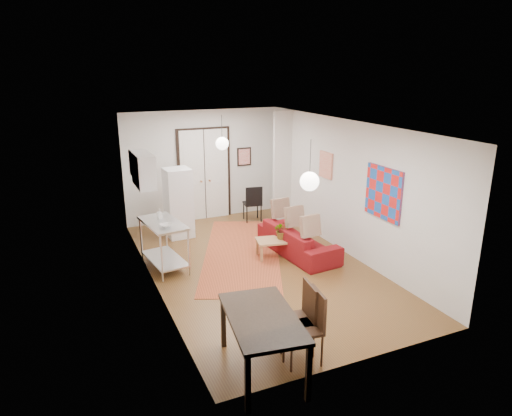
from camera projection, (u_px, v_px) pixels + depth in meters
name	position (u px, v px, depth m)	size (l,w,h in m)	color
floor	(257.00, 266.00, 9.43)	(7.00, 7.00, 0.00)	brown
ceiling	(257.00, 125.00, 8.58)	(4.20, 7.00, 0.02)	white
wall_back	(204.00, 165.00, 12.07)	(4.20, 0.02, 2.90)	silver
wall_front	(365.00, 266.00, 5.94)	(4.20, 0.02, 2.90)	silver
wall_left	(150.00, 212.00, 8.20)	(0.02, 7.00, 2.90)	silver
wall_right	(346.00, 188.00, 9.81)	(0.02, 7.00, 2.90)	silver
double_doors	(205.00, 175.00, 12.10)	(1.44, 0.06, 2.50)	white
stub_partition	(282.00, 166.00, 11.95)	(0.50, 0.10, 2.90)	silver
wall_cabinet	(143.00, 170.00, 9.45)	(0.35, 1.00, 0.70)	white
painting_popart	(383.00, 193.00, 8.65)	(0.05, 1.00, 1.00)	red
painting_abstract	(326.00, 165.00, 10.40)	(0.05, 0.50, 0.60)	beige
poster_back	(244.00, 157.00, 12.44)	(0.40, 0.03, 0.50)	red
print_left	(132.00, 164.00, 9.81)	(0.03, 0.44, 0.54)	#9A6640
pendant_back	(222.00, 143.00, 10.52)	(0.30, 0.30, 0.80)	silver
pendant_front	(310.00, 181.00, 7.02)	(0.30, 0.30, 0.80)	silver
kilim_rug	(242.00, 253.00, 10.10)	(1.59, 4.25, 0.01)	#B5502D
sofa	(298.00, 240.00, 9.99)	(2.15, 0.84, 0.63)	maroon
coffee_table	(278.00, 242.00, 9.79)	(0.99, 0.68, 0.40)	tan
potted_plant	(282.00, 230.00, 9.76)	(0.35, 0.31, 0.39)	#39602B
kitchen_counter	(164.00, 238.00, 9.18)	(0.81, 1.35, 0.98)	silver
bowl	(166.00, 225.00, 8.81)	(0.23, 0.23, 0.06)	beige
soap_bottle	(160.00, 214.00, 9.27)	(0.09, 0.09, 0.20)	teal
fridge	(178.00, 203.00, 10.88)	(0.59, 0.59, 1.67)	white
dining_table	(262.00, 322.00, 5.95)	(1.07, 1.63, 0.84)	black
dining_chair_near	(291.00, 311.00, 6.51)	(0.56, 0.74, 1.04)	#3A2212
dining_chair_far	(298.00, 318.00, 6.32)	(0.56, 0.74, 1.04)	#3A2212
black_side_chair	(251.00, 199.00, 12.15)	(0.51, 0.51, 0.97)	black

